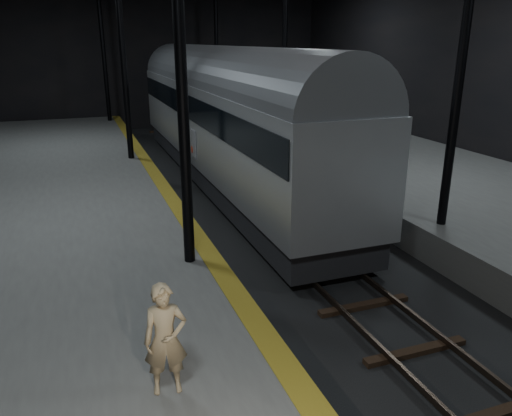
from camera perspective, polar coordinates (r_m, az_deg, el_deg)
ground at (r=17.47m, az=1.83°, el=-2.03°), size 44.00×44.00×0.00m
platform_left at (r=16.23m, az=-23.60°, el=-3.43°), size 9.00×43.80×1.00m
platform_right at (r=21.15m, az=21.07°, el=1.84°), size 9.00×43.80×1.00m
tactile_strip at (r=16.26m, az=-8.83°, el=-0.09°), size 0.50×43.80×0.01m
track at (r=17.44m, az=1.83°, el=-1.82°), size 2.40×43.00×0.24m
train at (r=22.01m, az=-3.81°, el=10.99°), size 3.25×21.76×5.82m
woman at (r=7.86m, az=-10.30°, el=-14.57°), size 0.70×0.51×1.81m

